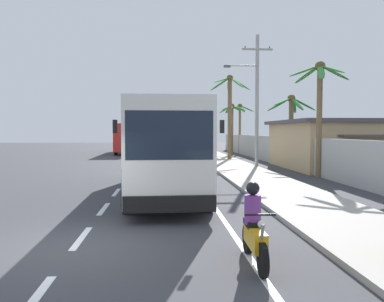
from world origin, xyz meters
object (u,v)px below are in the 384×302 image
Objects in this scene: palm_third at (232,119)px; palm_fourth at (230,104)px; utility_pole_mid at (256,97)px; motorcycle_beside_bus at (254,230)px; palm_nearest at (320,94)px; coach_bus_foreground at (165,145)px; coach_bus_far_lane at (130,137)px; motorcycle_trailing at (200,159)px; roadside_building at (362,144)px; palm_second at (240,116)px; palm_farthest at (291,116)px.

palm_fourth reaches higher than palm_third.
utility_pole_mid is 13.81m from palm_third.
utility_pole_mid is at bearing 76.38° from motorcycle_beside_bus.
palm_nearest is at bearing -86.05° from palm_third.
palm_nearest is (2.15, -5.60, -0.32)m from utility_pole_mid.
palm_nearest is (8.38, 4.54, 2.55)m from coach_bus_foreground.
coach_bus_far_lane is at bearing 116.00° from palm_nearest.
motorcycle_trailing is at bearing 76.13° from coach_bus_foreground.
palm_second is at bearing 106.04° from roadside_building.
utility_pole_mid is at bearing -97.65° from palm_second.
roadside_building is at bearing -18.03° from palm_farthest.
coach_bus_foreground is 1.29× the size of utility_pole_mid.
palm_second is at bearing 72.63° from coach_bus_foreground.
motorcycle_trailing is 19.11m from palm_second.
palm_farthest is (3.37, -6.08, -1.32)m from palm_fourth.
palm_second is (8.53, 27.26, 2.23)m from coach_bus_foreground.
palm_second reaches higher than motorcycle_beside_bus.
motorcycle_trailing is at bearing -166.25° from palm_farthest.
palm_farthest is at bearing 69.67° from motorcycle_beside_bus.
utility_pole_mid reaches higher than coach_bus_foreground.
palm_farthest is (2.81, 1.02, -1.25)m from utility_pole_mid.
coach_bus_foreground is 14.46m from palm_farthest.
palm_nearest is 0.56× the size of roadside_building.
palm_farthest reaches higher than coach_bus_foreground.
palm_third is 15.78m from roadside_building.
utility_pole_mid reaches higher than roadside_building.
motorcycle_trailing is 9.42m from palm_fourth.
palm_second is at bearing 91.82° from palm_farthest.
roadside_building is at bearing -48.85° from coach_bus_far_lane.
motorcycle_trailing is (2.35, 9.53, -1.31)m from coach_bus_foreground.
palm_second is (6.18, 17.73, 3.54)m from motorcycle_trailing.
motorcycle_trailing is 0.36× the size of palm_third.
motorcycle_trailing is 11.27m from roadside_building.
motorcycle_beside_bus is at bearing -92.25° from motorcycle_trailing.
palm_third is 12.88m from palm_farthest.
coach_bus_foreground is 28.65m from palm_second.
coach_bus_far_lane reaches higher than roadside_building.
palm_nearest is 1.23× the size of palm_farthest.
motorcycle_beside_bus is (5.50, -38.50, -1.25)m from coach_bus_far_lane.
palm_fourth is (9.54, -12.41, 3.03)m from coach_bus_far_lane.
utility_pole_mid is (3.88, 0.61, 4.18)m from motorcycle_trailing.
coach_bus_far_lane is 28.08m from palm_nearest.
palm_farthest is at bearing 84.31° from palm_nearest.
roadside_building reaches higher than motorcycle_trailing.
motorcycle_beside_bus is at bearing -81.86° from coach_bus_far_lane.
roadside_building is (13.58, 9.69, -0.31)m from coach_bus_foreground.
motorcycle_trailing is 0.38× the size of palm_farthest.
palm_nearest reaches higher than palm_third.
palm_third is at bearing -113.76° from palm_second.
palm_farthest is (0.51, -16.10, -0.61)m from palm_second.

